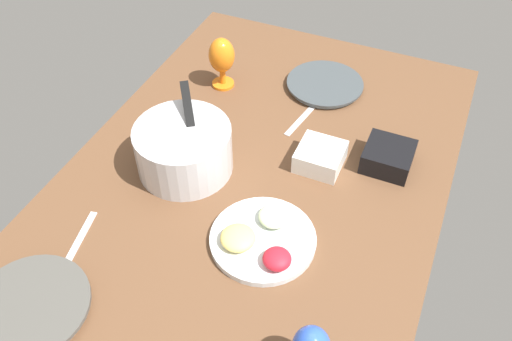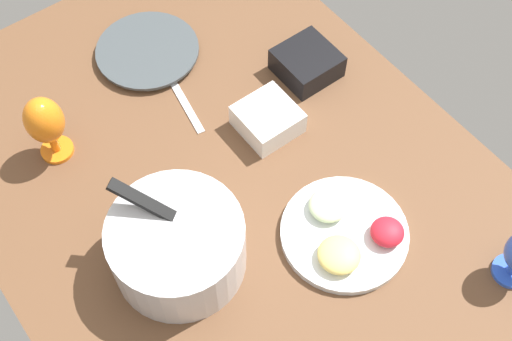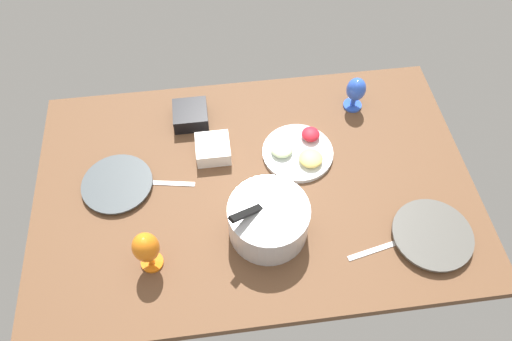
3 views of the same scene
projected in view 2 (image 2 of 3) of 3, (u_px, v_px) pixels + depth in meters
ground_plane at (250, 208)px, 146.82cm from camera, size 160.00×104.00×4.00cm
dinner_plate_right at (148, 51)px, 167.02cm from camera, size 25.75×25.75×2.07cm
mixing_bowl at (177, 245)px, 131.60cm from camera, size 27.09×27.09×20.49cm
fruit_platter at (346, 233)px, 139.40cm from camera, size 26.99×26.99×5.52cm
hurricane_glass_orange at (45, 123)px, 143.14cm from camera, size 8.55×8.55×17.79cm
square_bowl_white at (268, 118)px, 153.10cm from camera, size 12.77×12.77×6.16cm
square_bowl_black at (307, 62)px, 161.87cm from camera, size 13.49×13.49×6.45cm
fork_by_right_plate at (186, 105)px, 159.12cm from camera, size 18.04×4.91×0.60cm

